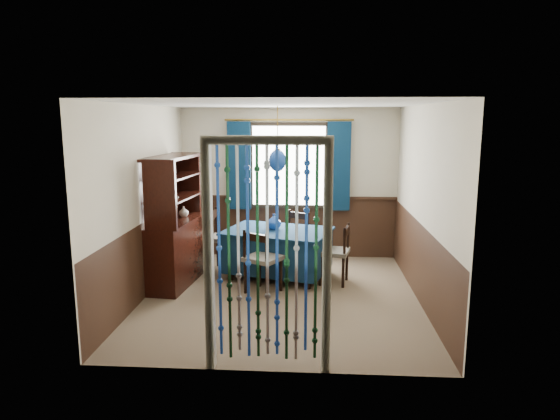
# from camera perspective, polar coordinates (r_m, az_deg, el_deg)

# --- Properties ---
(floor) EXTENTS (4.00, 4.00, 0.00)m
(floor) POSITION_cam_1_polar(r_m,az_deg,el_deg) (6.72, 0.13, -9.82)
(floor) COLOR brown
(floor) RESTS_ON ground
(ceiling) EXTENTS (4.00, 4.00, 0.00)m
(ceiling) POSITION_cam_1_polar(r_m,az_deg,el_deg) (6.30, 0.14, 12.02)
(ceiling) COLOR silver
(ceiling) RESTS_ON ground
(wall_back) EXTENTS (3.60, 0.00, 3.60)m
(wall_back) POSITION_cam_1_polar(r_m,az_deg,el_deg) (8.37, 1.02, 3.06)
(wall_back) COLOR beige
(wall_back) RESTS_ON ground
(wall_front) EXTENTS (3.60, 0.00, 3.60)m
(wall_front) POSITION_cam_1_polar(r_m,az_deg,el_deg) (4.44, -1.54, -3.60)
(wall_front) COLOR beige
(wall_front) RESTS_ON ground
(wall_left) EXTENTS (0.00, 4.00, 4.00)m
(wall_left) POSITION_cam_1_polar(r_m,az_deg,el_deg) (6.75, -15.30, 0.90)
(wall_left) COLOR beige
(wall_left) RESTS_ON ground
(wall_right) EXTENTS (0.00, 4.00, 4.00)m
(wall_right) POSITION_cam_1_polar(r_m,az_deg,el_deg) (6.53, 16.10, 0.54)
(wall_right) COLOR beige
(wall_right) RESTS_ON ground
(wainscot_back) EXTENTS (3.60, 0.00, 3.60)m
(wainscot_back) POSITION_cam_1_polar(r_m,az_deg,el_deg) (8.48, 1.00, -1.98)
(wainscot_back) COLOR #341F13
(wainscot_back) RESTS_ON ground
(wainscot_front) EXTENTS (3.60, 0.00, 3.60)m
(wainscot_front) POSITION_cam_1_polar(r_m,az_deg,el_deg) (4.69, -1.47, -12.47)
(wainscot_front) COLOR #341F13
(wainscot_front) RESTS_ON ground
(wainscot_left) EXTENTS (0.00, 4.00, 4.00)m
(wainscot_left) POSITION_cam_1_polar(r_m,az_deg,el_deg) (6.91, -14.88, -5.25)
(wainscot_left) COLOR #341F13
(wainscot_left) RESTS_ON ground
(wainscot_right) EXTENTS (0.00, 4.00, 4.00)m
(wainscot_right) POSITION_cam_1_polar(r_m,az_deg,el_deg) (6.69, 15.65, -5.79)
(wainscot_right) COLOR #341F13
(wainscot_right) RESTS_ON ground
(window) EXTENTS (1.32, 0.12, 1.42)m
(window) POSITION_cam_1_polar(r_m,az_deg,el_deg) (8.29, 1.01, 5.07)
(window) COLOR black
(window) RESTS_ON wall_back
(doorway) EXTENTS (1.16, 0.12, 2.18)m
(doorway) POSITION_cam_1_polar(r_m,az_deg,el_deg) (4.55, -1.45, -5.86)
(doorway) COLOR silver
(doorway) RESTS_ON ground
(dining_table) EXTENTS (1.71, 1.40, 0.71)m
(dining_table) POSITION_cam_1_polar(r_m,az_deg,el_deg) (7.38, -0.27, -4.55)
(dining_table) COLOR #0B233C
(dining_table) RESTS_ON floor
(chair_near) EXTENTS (0.58, 0.57, 0.88)m
(chair_near) POSITION_cam_1_polar(r_m,az_deg,el_deg) (6.71, -2.09, -5.66)
(chair_near) COLOR black
(chair_near) RESTS_ON floor
(chair_far) EXTENTS (0.58, 0.57, 0.87)m
(chair_far) POSITION_cam_1_polar(r_m,az_deg,el_deg) (7.95, 1.60, -3.12)
(chair_far) COLOR black
(chair_far) RESTS_ON floor
(chair_left) EXTENTS (0.46, 0.48, 0.96)m
(chair_left) POSITION_cam_1_polar(r_m,az_deg,el_deg) (7.73, -6.32, -3.21)
(chair_left) COLOR black
(chair_left) RESTS_ON floor
(chair_right) EXTENTS (0.48, 0.50, 0.85)m
(chair_right) POSITION_cam_1_polar(r_m,az_deg,el_deg) (7.14, 6.43, -4.81)
(chair_right) COLOR black
(chair_right) RESTS_ON floor
(sideboard) EXTENTS (0.62, 1.43, 1.82)m
(sideboard) POSITION_cam_1_polar(r_m,az_deg,el_deg) (7.26, -11.85, -3.33)
(sideboard) COLOR black
(sideboard) RESTS_ON floor
(pendant_lamp) EXTENTS (0.25, 0.25, 0.93)m
(pendant_lamp) POSITION_cam_1_polar(r_m,az_deg,el_deg) (7.15, -0.28, 5.69)
(pendant_lamp) COLOR olive
(pendant_lamp) RESTS_ON ceiling
(vase_table) EXTENTS (0.24, 0.24, 0.21)m
(vase_table) POSITION_cam_1_polar(r_m,az_deg,el_deg) (7.35, -0.71, -1.40)
(vase_table) COLOR navy
(vase_table) RESTS_ON dining_table
(bowl_shelf) EXTENTS (0.28, 0.28, 0.06)m
(bowl_shelf) POSITION_cam_1_polar(r_m,az_deg,el_deg) (6.80, -12.31, 1.28)
(bowl_shelf) COLOR beige
(bowl_shelf) RESTS_ON sideboard
(vase_sideboard) EXTENTS (0.21, 0.21, 0.17)m
(vase_sideboard) POSITION_cam_1_polar(r_m,az_deg,el_deg) (7.42, -10.95, -0.10)
(vase_sideboard) COLOR beige
(vase_sideboard) RESTS_ON sideboard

